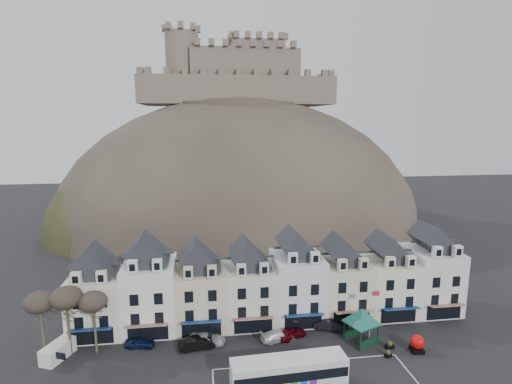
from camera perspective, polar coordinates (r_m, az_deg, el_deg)
coach_bay_markings at (r=48.42m, az=8.46°, el=-25.31°), size 22.00×7.50×0.01m
townhouse_terrace at (r=57.96m, az=2.65°, el=-12.88°), size 54.40×9.35×11.80m
castle_hill at (r=109.56m, az=-1.80°, el=-4.50°), size 100.00×76.00×68.00m
castle at (r=113.44m, az=-2.70°, el=16.41°), size 50.20×22.20×22.00m
tree_left_far at (r=55.01m, az=-28.53°, el=-13.69°), size 3.61×3.61×8.24m
tree_left_mid at (r=53.89m, az=-25.49°, el=-13.54°), size 3.78×3.78×8.64m
tree_left_near at (r=53.33m, az=-22.27°, el=-14.35°), size 3.43×3.43×7.84m
bus at (r=46.25m, az=4.72°, el=-24.23°), size 12.43×3.48×3.47m
bus_shelter at (r=54.60m, az=14.87°, el=-16.76°), size 6.75×6.75×4.61m
red_buoy at (r=55.88m, az=22.04°, el=-19.40°), size 1.75×1.75×2.17m
flagpole at (r=54.88m, az=16.15°, el=-16.14°), size 1.02×0.20×7.09m
white_van at (r=56.34m, az=-26.45°, el=-19.66°), size 3.36×4.59×1.92m
planter_west at (r=54.05m, az=18.36°, el=-21.07°), size 0.99×0.71×0.89m
planter_east at (r=55.71m, az=18.55°, el=-19.98°), size 1.07×0.73×1.04m
car_navy at (r=55.27m, az=-16.24°, el=-19.97°), size 3.80×1.93×1.24m
car_black at (r=53.46m, az=-8.45°, el=-20.60°), size 4.71×2.13×1.50m
car_silver at (r=54.30m, az=-7.09°, el=-20.14°), size 5.11×3.24×1.33m
car_white at (r=54.76m, az=3.20°, el=-19.78°), size 4.92×2.83×1.34m
car_maroon at (r=55.34m, az=5.09°, el=-19.44°), size 4.40×3.19×1.39m
car_charcoal at (r=57.82m, az=10.63°, el=-18.11°), size 4.92×3.13×1.53m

